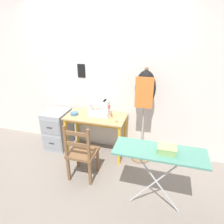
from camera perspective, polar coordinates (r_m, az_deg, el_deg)
The scene contains 12 objects.
ground_plane at distance 3.55m, azimuth -5.76°, elevation -13.68°, with size 14.00×14.00×0.00m, color gray.
wall_back at distance 3.48m, azimuth -3.10°, elevation 9.13°, with size 10.00×0.06×2.55m.
sewing_table at distance 3.41m, azimuth -4.69°, elevation -2.82°, with size 1.02×0.51×0.73m.
sewing_machine at distance 3.34m, azimuth -3.44°, elevation 1.07°, with size 0.37×0.18×0.31m.
fabric_bowl at distance 3.46m, azimuth -10.71°, elevation -0.40°, with size 0.13×0.13×0.05m.
scissors at distance 3.18m, azimuth 1.68°, elevation -2.63°, with size 0.10×0.11×0.01m.
thread_spool_near_machine at distance 3.34m, azimuth -0.09°, elevation -1.01°, with size 0.04×0.04×0.04m.
wooden_chair at distance 3.00m, azimuth -8.63°, elevation -11.54°, with size 0.40×0.38×0.92m.
filing_cabinet at distance 3.87m, azimuth -15.26°, elevation -4.77°, with size 0.40×0.49×0.72m.
dress_form at distance 3.08m, azimuth 9.35°, elevation 4.79°, with size 0.32×0.32×1.59m.
ironing_board at distance 2.36m, azimuth 13.33°, elevation -11.68°, with size 1.03×0.37×0.86m.
storage_box at distance 2.30m, azimuth 15.40°, elevation -10.26°, with size 0.20×0.16×0.08m.
Camera 1 is at (1.11, -2.60, 2.14)m, focal length 32.00 mm.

